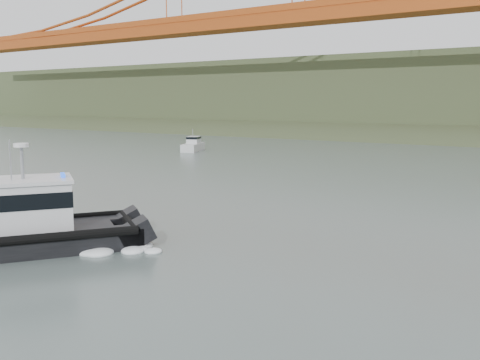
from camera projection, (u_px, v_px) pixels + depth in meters
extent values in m
plane|color=#505F5B|center=(99.00, 257.00, 23.60)|extent=(400.00, 400.00, 0.00)
cube|color=#A84414|center=(472.00, 2.00, 81.97)|extent=(260.00, 6.00, 2.20)
cube|color=black|center=(23.00, 235.00, 25.81)|extent=(7.02, 9.39, 1.15)
cube|color=black|center=(22.00, 249.00, 23.43)|extent=(7.02, 9.39, 1.15)
cube|color=black|center=(10.00, 233.00, 24.38)|extent=(8.34, 9.68, 0.24)
cube|color=silver|center=(31.00, 205.00, 24.55)|extent=(4.33, 4.48, 2.21)
cube|color=black|center=(31.00, 197.00, 24.49)|extent=(4.41, 4.56, 0.72)
cube|color=silver|center=(30.00, 180.00, 24.38)|extent=(4.60, 4.74, 0.15)
cylinder|color=gray|center=(22.00, 163.00, 24.16)|extent=(0.15, 0.15, 1.73)
cylinder|color=white|center=(21.00, 145.00, 24.04)|extent=(0.67, 0.67, 0.17)
cube|color=silver|center=(193.00, 148.00, 74.56)|extent=(4.01, 6.04, 1.15)
cube|color=silver|center=(194.00, 140.00, 74.89)|extent=(2.31, 2.72, 1.15)
cube|color=black|center=(194.00, 138.00, 74.83)|extent=(2.37, 2.78, 0.34)
cylinder|color=gray|center=(193.00, 133.00, 74.27)|extent=(0.08, 0.08, 1.15)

